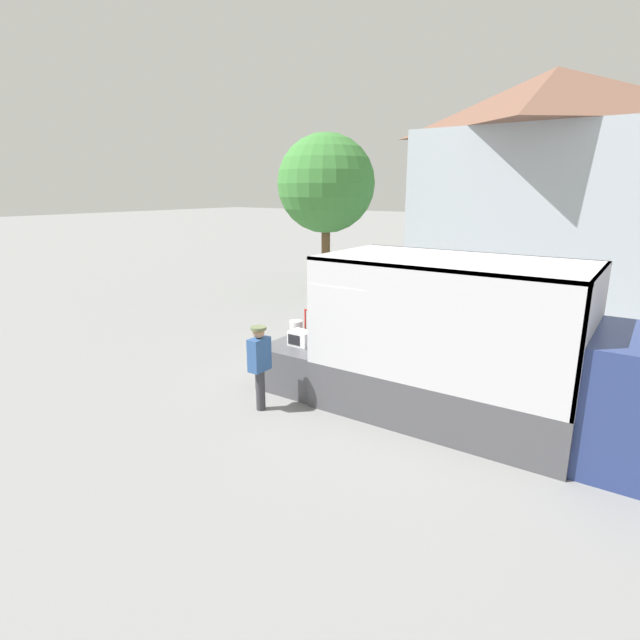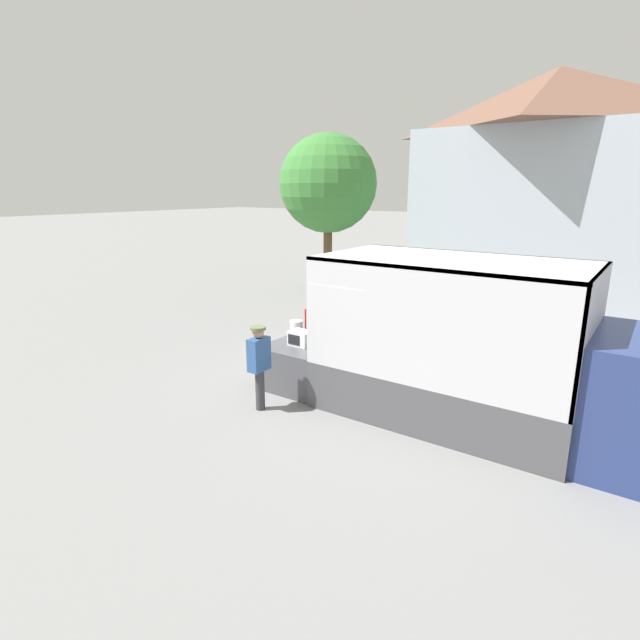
# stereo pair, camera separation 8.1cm
# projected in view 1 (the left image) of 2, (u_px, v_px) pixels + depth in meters

# --- Properties ---
(ground_plane) EXTENTS (160.00, 160.00, 0.00)m
(ground_plane) POSITION_uv_depth(u_px,v_px,m) (341.00, 386.00, 10.93)
(ground_plane) COLOR gray
(box_truck) EXTENTS (6.52, 2.49, 2.99)m
(box_truck) POSITION_uv_depth(u_px,v_px,m) (519.00, 386.00, 8.70)
(box_truck) COLOR navy
(box_truck) RESTS_ON ground
(tailgate_deck) EXTENTS (1.45, 2.36, 0.94)m
(tailgate_deck) POSITION_uv_depth(u_px,v_px,m) (314.00, 360.00, 11.21)
(tailgate_deck) COLOR #4C4C51
(tailgate_deck) RESTS_ON ground
(microwave) EXTENTS (0.47, 0.39, 0.32)m
(microwave) POSITION_uv_depth(u_px,v_px,m) (301.00, 338.00, 10.69)
(microwave) COLOR white
(microwave) RESTS_ON tailgate_deck
(portable_generator) EXTENTS (0.60, 0.54, 0.64)m
(portable_generator) POSITION_uv_depth(u_px,v_px,m) (322.00, 326.00, 11.35)
(portable_generator) COLOR black
(portable_generator) RESTS_ON tailgate_deck
(orange_bucket) EXTENTS (0.29, 0.29, 0.35)m
(orange_bucket) POSITION_uv_depth(u_px,v_px,m) (296.00, 328.00, 11.38)
(orange_bucket) COLOR silver
(orange_bucket) RESTS_ON tailgate_deck
(worker_person) EXTENTS (0.30, 0.44, 1.69)m
(worker_person) POSITION_uv_depth(u_px,v_px,m) (259.00, 360.00, 9.54)
(worker_person) COLOR #38383D
(worker_person) RESTS_ON ground
(house_backdrop) EXTENTS (8.92, 7.09, 8.51)m
(house_backdrop) POSITION_uv_depth(u_px,v_px,m) (545.00, 185.00, 19.17)
(house_backdrop) COLOR #A8B2BC
(house_backdrop) RESTS_ON ground
(street_tree) EXTENTS (3.96, 3.96, 6.39)m
(street_tree) POSITION_uv_depth(u_px,v_px,m) (326.00, 184.00, 20.21)
(street_tree) COLOR brown
(street_tree) RESTS_ON ground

